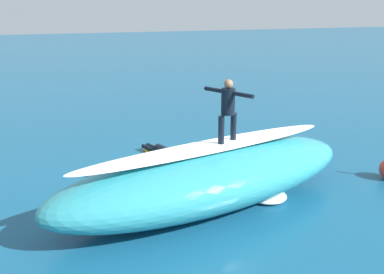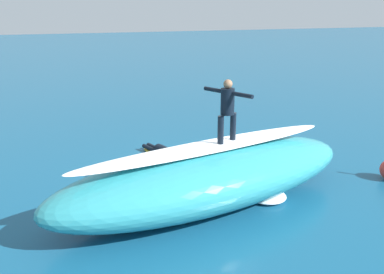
% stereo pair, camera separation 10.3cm
% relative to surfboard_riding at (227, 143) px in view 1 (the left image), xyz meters
% --- Properties ---
extents(ground_plane, '(120.00, 120.00, 0.00)m').
position_rel_surfboard_riding_xyz_m(ground_plane, '(0.02, -1.63, -1.58)').
color(ground_plane, '#145175').
extents(wave_crest, '(8.91, 4.80, 1.54)m').
position_rel_surfboard_riding_xyz_m(wave_crest, '(0.52, 0.14, -0.80)').
color(wave_crest, teal).
rests_on(wave_crest, ground_plane).
extents(wave_foam_lip, '(7.22, 2.78, 0.08)m').
position_rel_surfboard_riding_xyz_m(wave_foam_lip, '(0.52, 0.14, 0.01)').
color(wave_foam_lip, white).
rests_on(wave_foam_lip, wave_crest).
extents(surfboard_riding, '(2.23, 1.50, 0.07)m').
position_rel_surfboard_riding_xyz_m(surfboard_riding, '(0.00, 0.00, 0.00)').
color(surfboard_riding, silver).
rests_on(surfboard_riding, wave_crest).
extents(surfer_riding, '(0.81, 1.36, 1.58)m').
position_rel_surfboard_riding_xyz_m(surfer_riding, '(-0.00, 0.00, 0.95)').
color(surfer_riding, black).
rests_on(surfer_riding, surfboard_riding).
extents(surfboard_paddling, '(1.43, 2.51, 0.09)m').
position_rel_surfboard_riding_xyz_m(surfboard_paddling, '(0.71, -3.59, -1.53)').
color(surfboard_paddling, yellow).
rests_on(surfboard_paddling, ground_plane).
extents(surfer_paddling, '(0.90, 1.77, 0.33)m').
position_rel_surfboard_riding_xyz_m(surfer_paddling, '(0.77, -3.72, -1.34)').
color(surfer_paddling, black).
rests_on(surfer_paddling, surfboard_paddling).
extents(foam_patch_near, '(1.40, 1.41, 0.17)m').
position_rel_surfboard_riding_xyz_m(foam_patch_near, '(-1.10, 0.22, -1.49)').
color(foam_patch_near, white).
rests_on(foam_patch_near, ground_plane).
extents(foam_patch_mid, '(0.93, 0.65, 0.15)m').
position_rel_surfboard_riding_xyz_m(foam_patch_mid, '(-0.87, -0.57, -1.50)').
color(foam_patch_mid, white).
rests_on(foam_patch_mid, ground_plane).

